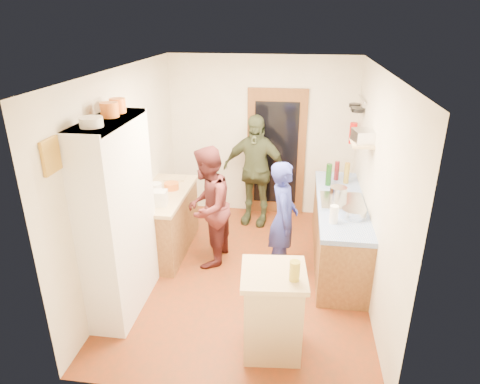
% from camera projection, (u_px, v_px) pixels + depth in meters
% --- Properties ---
extents(floor, '(3.00, 4.00, 0.02)m').
position_uv_depth(floor, '(246.00, 274.00, 5.64)').
color(floor, maroon).
rests_on(floor, ground).
extents(ceiling, '(3.00, 4.00, 0.02)m').
position_uv_depth(ceiling, '(247.00, 69.00, 4.63)').
color(ceiling, silver).
rests_on(ceiling, ground).
extents(wall_back, '(3.00, 0.02, 2.60)m').
position_uv_depth(wall_back, '(261.00, 137.00, 6.97)').
color(wall_back, silver).
rests_on(wall_back, ground).
extents(wall_front, '(3.00, 0.02, 2.60)m').
position_uv_depth(wall_front, '(214.00, 275.00, 3.30)').
color(wall_front, silver).
rests_on(wall_front, ground).
extents(wall_left, '(0.02, 4.00, 2.60)m').
position_uv_depth(wall_left, '(126.00, 175.00, 5.33)').
color(wall_left, silver).
rests_on(wall_left, ground).
extents(wall_right, '(0.02, 4.00, 2.60)m').
position_uv_depth(wall_right, '(375.00, 188.00, 4.95)').
color(wall_right, silver).
rests_on(wall_right, ground).
extents(door_frame, '(0.95, 0.06, 2.10)m').
position_uv_depth(door_frame, '(276.00, 153.00, 7.00)').
color(door_frame, brown).
rests_on(door_frame, ground).
extents(door_glass, '(0.70, 0.02, 1.70)m').
position_uv_depth(door_glass, '(276.00, 154.00, 6.97)').
color(door_glass, black).
rests_on(door_glass, door_frame).
extents(hutch_body, '(0.40, 1.20, 2.20)m').
position_uv_depth(hutch_body, '(119.00, 219.00, 4.65)').
color(hutch_body, white).
rests_on(hutch_body, ground).
extents(hutch_top_shelf, '(0.40, 1.14, 0.04)m').
position_uv_depth(hutch_top_shelf, '(107.00, 121.00, 4.23)').
color(hutch_top_shelf, white).
rests_on(hutch_top_shelf, hutch_body).
extents(plate_stack, '(0.21, 0.21, 0.09)m').
position_uv_depth(plate_stack, '(91.00, 122.00, 3.92)').
color(plate_stack, white).
rests_on(plate_stack, hutch_top_shelf).
extents(orange_pot_a, '(0.18, 0.18, 0.15)m').
position_uv_depth(orange_pot_a, '(109.00, 110.00, 4.28)').
color(orange_pot_a, orange).
rests_on(orange_pot_a, hutch_top_shelf).
extents(orange_pot_b, '(0.17, 0.17, 0.15)m').
position_uv_depth(orange_pot_b, '(118.00, 106.00, 4.47)').
color(orange_pot_b, orange).
rests_on(orange_pot_b, hutch_top_shelf).
extents(left_counter_base, '(0.60, 1.40, 0.85)m').
position_uv_depth(left_counter_base, '(166.00, 223.00, 6.04)').
color(left_counter_base, olive).
rests_on(left_counter_base, ground).
extents(left_counter_top, '(0.64, 1.44, 0.05)m').
position_uv_depth(left_counter_top, '(163.00, 194.00, 5.86)').
color(left_counter_top, '#D5B482').
rests_on(left_counter_top, left_counter_base).
extents(toaster, '(0.28, 0.20, 0.19)m').
position_uv_depth(toaster, '(157.00, 198.00, 5.44)').
color(toaster, white).
rests_on(toaster, left_counter_top).
extents(kettle, '(0.19, 0.19, 0.19)m').
position_uv_depth(kettle, '(156.00, 190.00, 5.69)').
color(kettle, white).
rests_on(kettle, left_counter_top).
extents(orange_bowl, '(0.24, 0.24, 0.09)m').
position_uv_depth(orange_bowl, '(171.00, 186.00, 5.95)').
color(orange_bowl, orange).
rests_on(orange_bowl, left_counter_top).
extents(chopping_board, '(0.32, 0.25, 0.02)m').
position_uv_depth(chopping_board, '(175.00, 178.00, 6.32)').
color(chopping_board, '#D5B482').
rests_on(chopping_board, left_counter_top).
extents(right_counter_base, '(0.60, 2.20, 0.84)m').
position_uv_depth(right_counter_base, '(338.00, 233.00, 5.78)').
color(right_counter_base, olive).
rests_on(right_counter_base, ground).
extents(right_counter_top, '(0.62, 2.22, 0.06)m').
position_uv_depth(right_counter_top, '(341.00, 203.00, 5.61)').
color(right_counter_top, blue).
rests_on(right_counter_top, right_counter_base).
extents(hob, '(0.55, 0.58, 0.04)m').
position_uv_depth(hob, '(342.00, 201.00, 5.52)').
color(hob, silver).
rests_on(hob, right_counter_top).
extents(pot_on_hob, '(0.22, 0.22, 0.15)m').
position_uv_depth(pot_on_hob, '(338.00, 192.00, 5.57)').
color(pot_on_hob, silver).
rests_on(pot_on_hob, hob).
extents(bottle_a, '(0.09, 0.09, 0.32)m').
position_uv_depth(bottle_a, '(329.00, 175.00, 6.05)').
color(bottle_a, '#143F14').
rests_on(bottle_a, right_counter_top).
extents(bottle_b, '(0.08, 0.08, 0.28)m').
position_uv_depth(bottle_b, '(337.00, 171.00, 6.25)').
color(bottle_b, '#591419').
rests_on(bottle_b, right_counter_top).
extents(bottle_c, '(0.09, 0.09, 0.31)m').
position_uv_depth(bottle_c, '(347.00, 173.00, 6.12)').
color(bottle_c, olive).
rests_on(bottle_c, right_counter_top).
extents(paper_towel, '(0.11, 0.11, 0.22)m').
position_uv_depth(paper_towel, '(334.00, 214.00, 4.96)').
color(paper_towel, white).
rests_on(paper_towel, right_counter_top).
extents(mixing_bowl, '(0.36, 0.36, 0.11)m').
position_uv_depth(mixing_bowl, '(354.00, 213.00, 5.11)').
color(mixing_bowl, silver).
rests_on(mixing_bowl, right_counter_top).
extents(island_base, '(0.60, 0.60, 0.86)m').
position_uv_depth(island_base, '(273.00, 313.00, 4.22)').
color(island_base, '#D5B482').
rests_on(island_base, ground).
extents(island_top, '(0.67, 0.67, 0.05)m').
position_uv_depth(island_top, '(274.00, 274.00, 4.04)').
color(island_top, '#D5B482').
rests_on(island_top, island_base).
extents(cutting_board, '(0.37, 0.31, 0.02)m').
position_uv_depth(cutting_board, '(269.00, 270.00, 4.09)').
color(cutting_board, white).
rests_on(cutting_board, island_top).
extents(oil_jar, '(0.11, 0.11, 0.19)m').
position_uv_depth(oil_jar, '(295.00, 271.00, 3.88)').
color(oil_jar, '#AD9E2D').
rests_on(oil_jar, island_top).
extents(pan_rail, '(0.02, 0.65, 0.02)m').
position_uv_depth(pan_rail, '(362.00, 99.00, 6.06)').
color(pan_rail, silver).
rests_on(pan_rail, wall_right).
extents(pan_hang_a, '(0.18, 0.18, 0.05)m').
position_uv_depth(pan_hang_a, '(358.00, 110.00, 5.95)').
color(pan_hang_a, black).
rests_on(pan_hang_a, pan_rail).
extents(pan_hang_b, '(0.16, 0.16, 0.05)m').
position_uv_depth(pan_hang_b, '(356.00, 109.00, 6.14)').
color(pan_hang_b, black).
rests_on(pan_hang_b, pan_rail).
extents(pan_hang_c, '(0.17, 0.17, 0.05)m').
position_uv_depth(pan_hang_c, '(355.00, 105.00, 6.32)').
color(pan_hang_c, black).
rests_on(pan_hang_c, pan_rail).
extents(wall_shelf, '(0.26, 0.42, 0.03)m').
position_uv_depth(wall_shelf, '(362.00, 143.00, 5.22)').
color(wall_shelf, '#D5B482').
rests_on(wall_shelf, wall_right).
extents(radio, '(0.27, 0.33, 0.15)m').
position_uv_depth(radio, '(363.00, 136.00, 5.19)').
color(radio, silver).
rests_on(radio, wall_shelf).
extents(ext_bracket, '(0.06, 0.10, 0.04)m').
position_uv_depth(ext_bracket, '(357.00, 137.00, 6.45)').
color(ext_bracket, black).
rests_on(ext_bracket, wall_right).
extents(fire_extinguisher, '(0.11, 0.11, 0.32)m').
position_uv_depth(fire_extinguisher, '(353.00, 133.00, 6.43)').
color(fire_extinguisher, red).
rests_on(fire_extinguisher, wall_right).
extents(picture_frame, '(0.03, 0.25, 0.30)m').
position_uv_depth(picture_frame, '(51.00, 156.00, 3.62)').
color(picture_frame, gold).
rests_on(picture_frame, wall_left).
extents(person_hob, '(0.40, 0.57, 1.52)m').
position_uv_depth(person_hob, '(286.00, 220.00, 5.39)').
color(person_hob, navy).
rests_on(person_hob, ground).
extents(person_left, '(0.69, 0.85, 1.63)m').
position_uv_depth(person_left, '(211.00, 206.00, 5.63)').
color(person_left, '#4E1F1F').
rests_on(person_left, ground).
extents(person_back, '(1.11, 0.63, 1.78)m').
position_uv_depth(person_back, '(255.00, 171.00, 6.70)').
color(person_back, '#363D26').
rests_on(person_back, ground).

